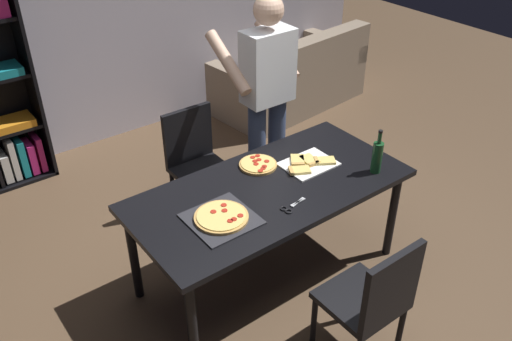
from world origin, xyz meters
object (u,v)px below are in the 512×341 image
(wine_bottle, at_px, (377,156))
(kitchen_scissors, at_px, (290,207))
(dining_table, at_px, (270,196))
(pepperoni_pizza_on_tray, at_px, (221,218))
(chair_near_camera, at_px, (373,298))
(chair_far_side, at_px, (196,158))
(person_serving_pizza, at_px, (266,94))
(second_pizza_plain, at_px, (258,164))
(couch, at_px, (293,80))

(wine_bottle, xyz_separation_m, kitchen_scissors, (-0.72, 0.03, -0.11))
(dining_table, relative_size, pepperoni_pizza_on_tray, 4.78)
(chair_near_camera, distance_m, pepperoni_pizza_on_tray, 0.98)
(kitchen_scissors, bearing_deg, wine_bottle, -2.62)
(chair_near_camera, distance_m, chair_far_side, 1.86)
(dining_table, xyz_separation_m, kitchen_scissors, (-0.04, -0.25, 0.08))
(person_serving_pizza, bearing_deg, wine_bottle, -80.98)
(chair_near_camera, distance_m, wine_bottle, 1.00)
(pepperoni_pizza_on_tray, relative_size, kitchen_scissors, 1.96)
(person_serving_pizza, relative_size, wine_bottle, 5.54)
(pepperoni_pizza_on_tray, relative_size, second_pizza_plain, 1.48)
(pepperoni_pizza_on_tray, height_order, kitchen_scissors, pepperoni_pizza_on_tray)
(chair_near_camera, distance_m, couch, 3.49)
(chair_near_camera, height_order, wine_bottle, wine_bottle)
(pepperoni_pizza_on_tray, xyz_separation_m, kitchen_scissors, (0.40, -0.16, -0.01))
(dining_table, distance_m, chair_near_camera, 0.95)
(chair_near_camera, xyz_separation_m, kitchen_scissors, (-0.04, 0.68, 0.24))
(kitchen_scissors, bearing_deg, second_pizza_plain, 75.22)
(person_serving_pizza, bearing_deg, couch, 42.67)
(wine_bottle, bearing_deg, dining_table, 157.34)
(chair_far_side, distance_m, kitchen_scissors, 1.21)
(dining_table, height_order, couch, couch)
(person_serving_pizza, bearing_deg, dining_table, -126.31)
(couch, relative_size, kitchen_scissors, 9.03)
(chair_near_camera, bearing_deg, chair_far_side, 90.00)
(couch, height_order, kitchen_scissors, couch)
(chair_near_camera, relative_size, wine_bottle, 2.85)
(person_serving_pizza, relative_size, second_pizza_plain, 6.72)
(person_serving_pizza, xyz_separation_m, pepperoni_pizza_on_tray, (-0.96, -0.80, -0.23))
(couch, bearing_deg, person_serving_pizza, -137.33)
(wine_bottle, bearing_deg, second_pizza_plain, 137.79)
(pepperoni_pizza_on_tray, bearing_deg, second_pizza_plain, 32.65)
(chair_far_side, bearing_deg, chair_near_camera, -90.00)
(pepperoni_pizza_on_tray, bearing_deg, kitchen_scissors, -21.49)
(chair_far_side, height_order, wine_bottle, wine_bottle)
(pepperoni_pizza_on_tray, bearing_deg, chair_near_camera, -62.22)
(person_serving_pizza, xyz_separation_m, kitchen_scissors, (-0.56, -0.96, -0.24))
(dining_table, height_order, chair_far_side, chair_far_side)
(dining_table, distance_m, pepperoni_pizza_on_tray, 0.46)
(dining_table, relative_size, chair_near_camera, 2.05)
(person_serving_pizza, distance_m, pepperoni_pizza_on_tray, 1.28)
(second_pizza_plain, bearing_deg, kitchen_scissors, -104.78)
(chair_near_camera, height_order, second_pizza_plain, chair_near_camera)
(person_serving_pizza, height_order, wine_bottle, person_serving_pizza)
(chair_near_camera, xyz_separation_m, chair_far_side, (0.00, 1.86, 0.00))
(wine_bottle, height_order, kitchen_scissors, wine_bottle)
(second_pizza_plain, bearing_deg, wine_bottle, -42.21)
(pepperoni_pizza_on_tray, distance_m, kitchen_scissors, 0.43)
(chair_near_camera, bearing_deg, second_pizza_plain, 85.53)
(chair_near_camera, bearing_deg, dining_table, 90.00)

